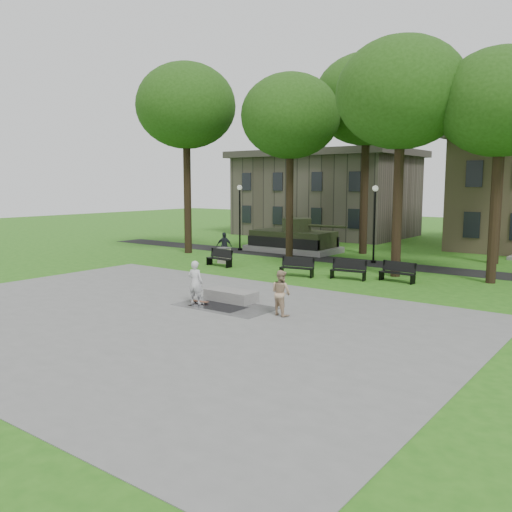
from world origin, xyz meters
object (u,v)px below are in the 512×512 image
(concrete_block, at_px, (231,295))
(skateboarder, at_px, (195,282))
(friend_watching, at_px, (281,293))
(trash_bin, at_px, (224,255))
(park_bench_0, at_px, (220,257))

(concrete_block, xyz_separation_m, skateboarder, (-0.76, -1.31, 0.66))
(friend_watching, distance_m, trash_bin, 13.65)
(concrete_block, xyz_separation_m, friend_watching, (3.04, -0.79, 0.62))
(skateboarder, bearing_deg, friend_watching, 175.61)
(friend_watching, distance_m, park_bench_0, 12.49)
(concrete_block, height_order, park_bench_0, park_bench_0)
(concrete_block, xyz_separation_m, park_bench_0, (-6.66, 7.05, 0.28))
(concrete_block, relative_size, friend_watching, 1.30)
(concrete_block, height_order, trash_bin, trash_bin)
(skateboarder, xyz_separation_m, friend_watching, (3.81, 0.52, -0.04))
(trash_bin, bearing_deg, skateboarder, -55.47)
(skateboarder, xyz_separation_m, park_bench_0, (-5.90, 8.37, -0.38))
(park_bench_0, bearing_deg, friend_watching, -32.10)
(friend_watching, xyz_separation_m, park_bench_0, (-9.71, 7.85, -0.34))
(concrete_block, relative_size, trash_bin, 2.29)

